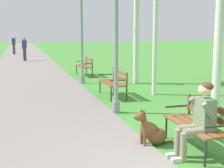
{
  "coord_description": "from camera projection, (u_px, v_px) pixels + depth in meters",
  "views": [
    {
      "loc": [
        -2.52,
        -3.98,
        2.06
      ],
      "look_at": [
        -0.58,
        2.85,
        0.9
      ],
      "focal_mm": 52.07,
      "sensor_mm": 36.0,
      "label": 1
    }
  ],
  "objects": [
    {
      "name": "park_bench_near",
      "position": [
        200.0,
        121.0,
        5.63
      ],
      "size": [
        0.55,
        1.5,
        0.85
      ],
      "color": "brown",
      "rests_on": "ground"
    },
    {
      "name": "park_bench_far",
      "position": [
        85.0,
        65.0,
        15.07
      ],
      "size": [
        0.55,
        1.5,
        0.85
      ],
      "color": "brown",
      "rests_on": "ground"
    },
    {
      "name": "pedestrian_further_distant",
      "position": [
        14.0,
        45.0,
        28.64
      ],
      "size": [
        0.32,
        0.22,
        1.65
      ],
      "color": "#383842",
      "rests_on": "ground"
    },
    {
      "name": "pedestrian_distant",
      "position": [
        24.0,
        49.0,
        22.29
      ],
      "size": [
        0.32,
        0.22,
        1.65
      ],
      "color": "#383842",
      "rests_on": "ground"
    },
    {
      "name": "lamp_post_near",
      "position": [
        116.0,
        24.0,
        7.94
      ],
      "size": [
        0.24,
        0.24,
        4.3
      ],
      "color": "gray",
      "rests_on": "ground"
    },
    {
      "name": "park_bench_mid",
      "position": [
        114.0,
        81.0,
        10.23
      ],
      "size": [
        0.55,
        1.5,
        0.85
      ],
      "color": "brown",
      "rests_on": "ground"
    },
    {
      "name": "paved_path",
      "position": [
        25.0,
        56.0,
        26.99
      ],
      "size": [
        3.65,
        60.0,
        0.04
      ],
      "primitive_type": "cube",
      "color": "gray",
      "rests_on": "ground"
    },
    {
      "name": "person_seated_on_near_bench",
      "position": [
        199.0,
        117.0,
        5.26
      ],
      "size": [
        0.74,
        0.49,
        1.25
      ],
      "color": "gray",
      "rests_on": "ground"
    },
    {
      "name": "lamp_post_mid",
      "position": [
        81.0,
        22.0,
        12.62
      ],
      "size": [
        0.24,
        0.24,
        4.63
      ],
      "color": "gray",
      "rests_on": "ground"
    },
    {
      "name": "dog_brown",
      "position": [
        152.0,
        132.0,
        5.88
      ],
      "size": [
        0.83,
        0.32,
        0.71
      ],
      "color": "brown",
      "rests_on": "ground"
    }
  ]
}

